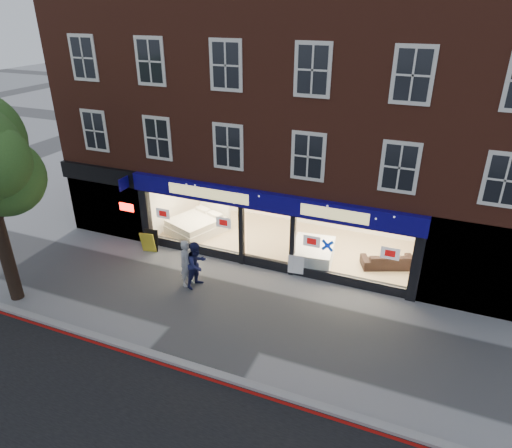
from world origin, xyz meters
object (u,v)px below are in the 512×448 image
Objects in this scene: a_board at (149,241)px; display_bed at (198,223)px; mattress_stack at (312,254)px; pedestrian_grey at (187,263)px; pedestrian_blue at (197,264)px; sofa at (388,260)px.

display_bed is at bearing 55.95° from a_board.
mattress_stack is 6.80m from a_board.
pedestrian_grey reaches higher than pedestrian_blue.
a_board is 3.47m from pedestrian_blue.
pedestrian_blue is (2.06, -3.80, 0.43)m from display_bed.
display_bed is 1.59× the size of pedestrian_grey.
sofa is at bearing 21.68° from display_bed.
sofa is 7.78m from pedestrian_grey.
a_board is 3.19m from pedestrian_grey.
mattress_stack is at bearing -6.74° from sofa.
sofa is at bearing 16.35° from mattress_stack.
display_bed reaches higher than mattress_stack.
pedestrian_blue reaches higher than a_board.
pedestrian_grey reaches higher than sofa.
pedestrian_blue is at bearing 8.48° from sofa.
sofa is 7.44m from pedestrian_blue.
sofa is (8.39, 0.09, -0.08)m from display_bed.
a_board is 0.53× the size of pedestrian_grey.
display_bed is 2.54m from a_board.
sofa is at bearing -43.34° from pedestrian_blue.
mattress_stack is 4.67m from pedestrian_blue.
display_bed is 4.25m from pedestrian_grey.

